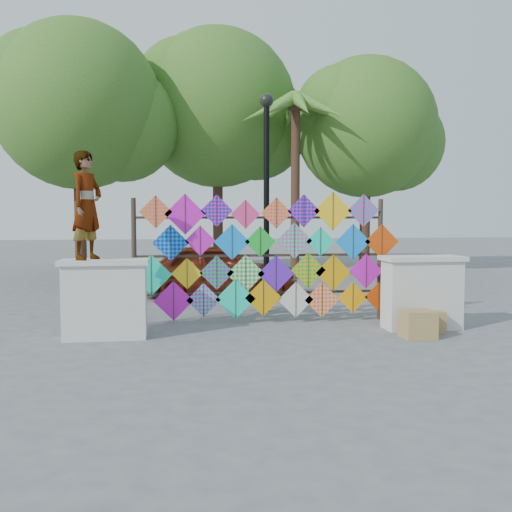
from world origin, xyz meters
The scene contains 13 objects.
ground centered at (0.00, 0.00, 0.00)m, with size 80.00×80.00×0.00m, color gray.
parapet_left centered at (-2.70, -0.20, 0.65)m, with size 1.40×0.65×1.28m.
parapet_right centered at (2.70, -0.20, 0.65)m, with size 1.40×0.65×1.28m.
kite_rack centered at (0.08, 0.73, 1.20)m, with size 4.99×0.24×2.43m.
tree_west centered at (-4.40, 9.03, 5.38)m, with size 5.85×5.20×8.01m.
tree_mid centered at (0.11, 11.03, 5.77)m, with size 6.30×5.60×8.61m.
tree_east centered at (5.09, 9.53, 4.99)m, with size 5.40×4.80×7.42m.
palm_tree centered at (2.20, 8.00, 4.95)m, with size 3.62×3.62×5.83m.
vendor_woman centered at (-2.96, -0.20, 2.15)m, with size 0.63×0.41×1.73m, color #99999E.
sedan centered at (-0.52, 4.39, 0.66)m, with size 1.57×3.90×1.33m, color #5C1C0F.
lamppost centered at (0.30, 2.00, 2.69)m, with size 0.28×0.28×4.46m.
cardboard_box_near centered at (2.31, -0.92, 0.22)m, with size 0.51×0.45×0.45m, color #A27F4E.
cardboard_box_far centered at (2.70, -0.51, 0.18)m, with size 0.44×0.40×0.37m, color #A27F4E.
Camera 1 is at (-1.60, -9.59, 1.97)m, focal length 40.00 mm.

